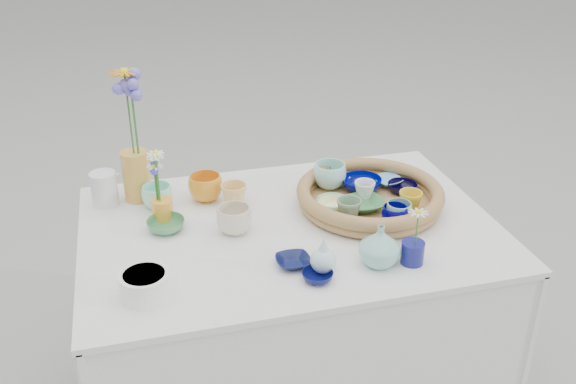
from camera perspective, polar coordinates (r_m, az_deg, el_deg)
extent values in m
imported|color=#00076B|center=(2.15, 6.56, 0.69)|extent=(0.14, 0.14, 0.04)
imported|color=black|center=(2.16, 10.12, 0.38)|extent=(0.13, 0.13, 0.03)
imported|color=gold|center=(2.04, 10.81, -0.86)|extent=(0.09, 0.09, 0.07)
imported|color=#428750|center=(2.04, 6.82, -1.09)|extent=(0.13, 0.13, 0.03)
imported|color=gray|center=(1.96, 5.43, -1.62)|extent=(0.10, 0.10, 0.07)
imported|color=#ABEBE0|center=(2.03, 3.98, -1.09)|extent=(0.12, 0.12, 0.03)
imported|color=#B4F7EC|center=(2.15, 3.72, 1.47)|extent=(0.11, 0.11, 0.09)
imported|color=white|center=(2.09, 6.82, 0.13)|extent=(0.08, 0.08, 0.06)
imported|color=#79BDE8|center=(2.21, 8.87, 0.97)|extent=(0.11, 0.11, 0.02)
imported|color=#010066|center=(1.95, 9.47, -2.10)|extent=(0.09, 0.09, 0.06)
imported|color=#FBFF8F|center=(2.02, 4.09, -1.26)|extent=(0.10, 0.10, 0.03)
imported|color=#8EC4AC|center=(1.97, 9.80, -1.79)|extent=(0.09, 0.09, 0.06)
imported|color=#468869|center=(2.19, 4.34, 1.50)|extent=(0.08, 0.08, 0.06)
imported|color=orange|center=(2.12, -7.35, 0.39)|extent=(0.15, 0.15, 0.09)
imported|color=#EFBE6E|center=(2.07, -4.82, -0.33)|extent=(0.11, 0.11, 0.08)
imported|color=#468955|center=(1.98, -10.80, -2.92)|extent=(0.12, 0.12, 0.04)
imported|color=beige|center=(1.93, -4.79, -2.49)|extent=(0.11, 0.11, 0.08)
imported|color=#0C133F|center=(1.78, 0.46, -6.21)|extent=(0.10, 0.10, 0.02)
imported|color=#9CEFD6|center=(2.10, -11.54, -0.42)|extent=(0.10, 0.10, 0.08)
imported|color=#090E48|center=(1.72, 2.64, -7.49)|extent=(0.11, 0.11, 0.03)
imported|color=#84C5BB|center=(1.78, 8.16, -4.73)|extent=(0.14, 0.14, 0.12)
cylinder|color=navy|center=(1.81, 11.01, -5.30)|extent=(0.08, 0.08, 0.07)
cylinder|color=gold|center=(2.15, -13.32, 1.42)|extent=(0.12, 0.12, 0.17)
cylinder|color=#FFA52E|center=(2.03, -11.10, -1.57)|extent=(0.09, 0.09, 0.07)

